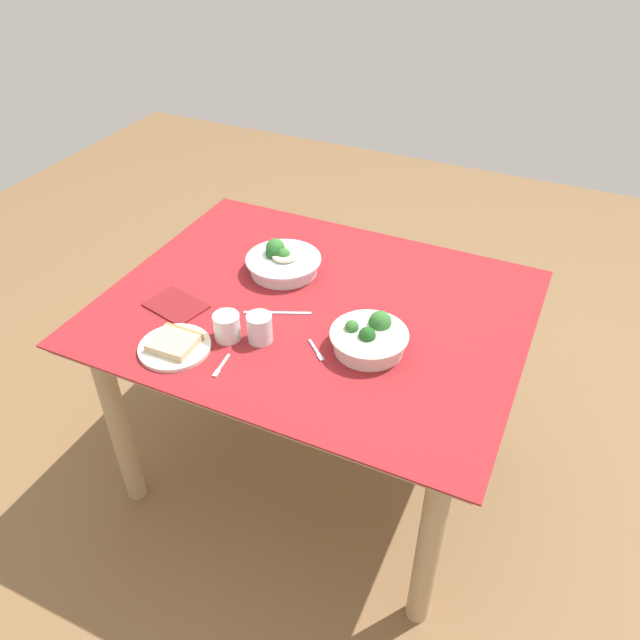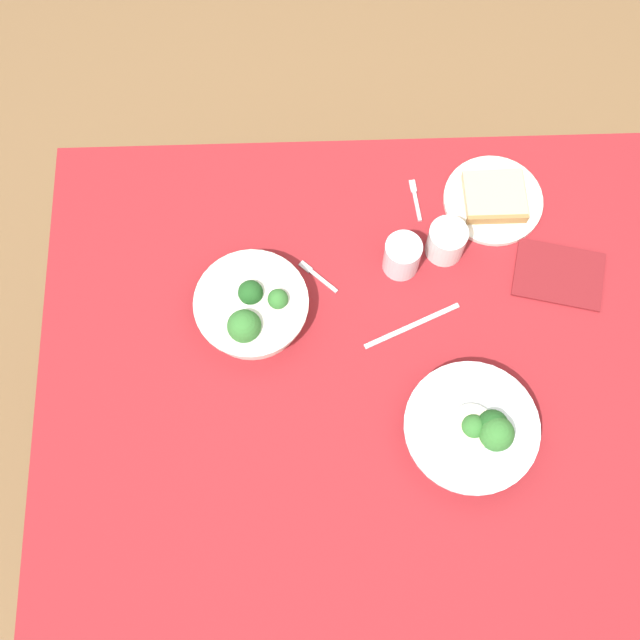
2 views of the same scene
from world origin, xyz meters
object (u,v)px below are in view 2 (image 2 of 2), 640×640
at_px(water_glass_side, 402,256).
at_px(fork_by_far_bowl, 317,276).
at_px(broccoli_bowl_near, 474,430).
at_px(fork_by_near_bowl, 415,198).
at_px(broccoli_bowl_far, 251,309).
at_px(napkin_folded_upper, 559,274).
at_px(water_glass_center, 446,241).
at_px(bread_side_plate, 494,199).
at_px(table_knife_left, 412,326).

height_order(water_glass_side, fork_by_far_bowl, water_glass_side).
distance_m(broccoli_bowl_near, fork_by_near_bowl, 0.52).
height_order(broccoli_bowl_far, napkin_folded_upper, broccoli_bowl_far).
bearing_deg(water_glass_center, water_glass_side, -161.21).
bearing_deg(water_glass_center, broccoli_bowl_near, -86.89).
bearing_deg(broccoli_bowl_far, fork_by_near_bowl, 36.46).
xyz_separation_m(fork_by_far_bowl, fork_by_near_bowl, (0.22, 0.17, 0.00)).
relative_size(bread_side_plate, napkin_folded_upper, 1.16).
height_order(water_glass_center, fork_by_near_bowl, water_glass_center).
xyz_separation_m(broccoli_bowl_far, fork_by_near_bowl, (0.35, 0.26, -0.03)).
bearing_deg(broccoli_bowl_near, table_knife_left, 113.88).
bearing_deg(napkin_folded_upper, table_knife_left, -161.59).
distance_m(broccoli_bowl_near, table_knife_left, 0.25).
bearing_deg(water_glass_side, fork_by_far_bowl, -173.43).
xyz_separation_m(bread_side_plate, fork_by_far_bowl, (-0.38, -0.16, -0.01)).
distance_m(water_glass_center, table_knife_left, 0.19).
relative_size(broccoli_bowl_near, water_glass_center, 3.12).
relative_size(broccoli_bowl_near, water_glass_side, 2.91).
xyz_separation_m(water_glass_center, water_glass_side, (-0.09, -0.03, 0.00)).
xyz_separation_m(broccoli_bowl_far, water_glass_center, (0.40, 0.14, 0.00)).
distance_m(fork_by_far_bowl, napkin_folded_upper, 0.50).
xyz_separation_m(bread_side_plate, table_knife_left, (-0.19, -0.28, -0.01)).
bearing_deg(table_knife_left, broccoli_bowl_near, 90.47).
relative_size(broccoli_bowl_far, fork_by_far_bowl, 2.86).
relative_size(water_glass_center, napkin_folded_upper, 0.45).
bearing_deg(table_knife_left, napkin_folded_upper, 175.00).
bearing_deg(bread_side_plate, table_knife_left, -124.73).
height_order(fork_by_far_bowl, fork_by_near_bowl, same).
distance_m(table_knife_left, napkin_folded_upper, 0.33).
height_order(bread_side_plate, water_glass_center, water_glass_center).
bearing_deg(water_glass_side, napkin_folded_upper, -5.73).
bearing_deg(bread_side_plate, broccoli_bowl_near, -100.44).
relative_size(broccoli_bowl_near, bread_side_plate, 1.22).
height_order(broccoli_bowl_far, fork_by_near_bowl, broccoli_bowl_far).
xyz_separation_m(water_glass_center, napkin_folded_upper, (0.23, -0.06, -0.04)).
bearing_deg(broccoli_bowl_far, bread_side_plate, 25.42).
distance_m(broccoli_bowl_far, broccoli_bowl_near, 0.49).
xyz_separation_m(bread_side_plate, water_glass_side, (-0.21, -0.14, 0.03)).
height_order(water_glass_center, water_glass_side, water_glass_side).
relative_size(water_glass_side, fork_by_far_bowl, 1.10).
height_order(bread_side_plate, table_knife_left, bread_side_plate).
height_order(bread_side_plate, fork_by_far_bowl, bread_side_plate).
xyz_separation_m(broccoli_bowl_far, broccoli_bowl_near, (0.42, -0.26, -0.00)).
relative_size(broccoli_bowl_near, fork_by_far_bowl, 3.21).
xyz_separation_m(broccoli_bowl_far, bread_side_plate, (0.51, 0.24, -0.02)).
xyz_separation_m(water_glass_center, fork_by_near_bowl, (-0.05, 0.12, -0.04)).
bearing_deg(bread_side_plate, broccoli_bowl_far, -154.58).
bearing_deg(table_knife_left, fork_by_far_bowl, -54.88).
height_order(fork_by_far_bowl, table_knife_left, same).
distance_m(bread_side_plate, fork_by_near_bowl, 0.17).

